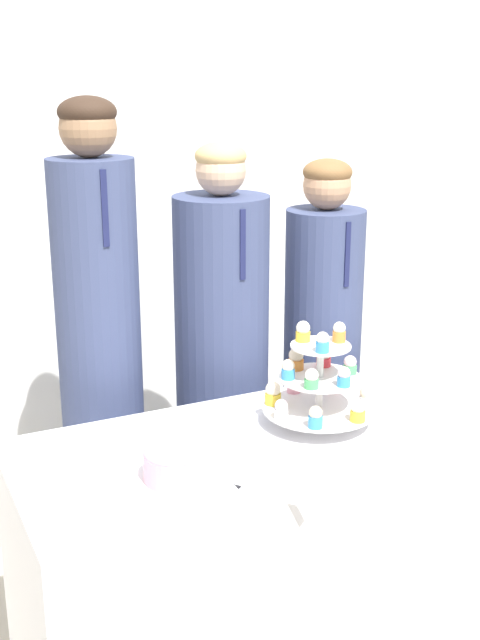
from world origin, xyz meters
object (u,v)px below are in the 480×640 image
Objects in this scene: cupcake_stand at (318,382)px; student_2 at (321,364)px; student_1 at (222,375)px; student_0 at (101,369)px; cake_knife at (242,490)px; round_cake at (175,464)px.

student_2 reaches higher than cupcake_stand.
cupcake_stand is at bearing -85.87° from student_1.
cake_knife is at bearing -82.65° from student_0.
cupcake_stand is 0.23× the size of student_2.
cupcake_stand is 0.69m from student_2.
student_2 is (0.40, -0.00, -0.02)m from student_1.
cupcake_stand reaches higher than round_cake.
student_0 is at bearing 180.00° from student_2.
student_1 is (0.45, 0.71, -0.09)m from round_cake.
round_cake is 0.17m from cake_knife.
cake_knife is 0.16× the size of student_2.
cupcake_stand is at bearing -50.32° from student_0.
student_2 is at bearing 99.83° from cake_knife.
student_1 reaches higher than round_cake.
student_2 is (0.71, 0.81, -0.06)m from cake_knife.
student_0 is (-0.46, 0.56, -0.07)m from cupcake_stand.
cake_knife is 0.82m from student_0.
cake_knife is 1.08m from student_2.
student_2 is (0.36, 0.56, -0.19)m from cupcake_stand.
cupcake_stand is 0.20× the size of student_0.
cake_knife is 0.69× the size of cupcake_stand.
student_1 reaches higher than cake_knife.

